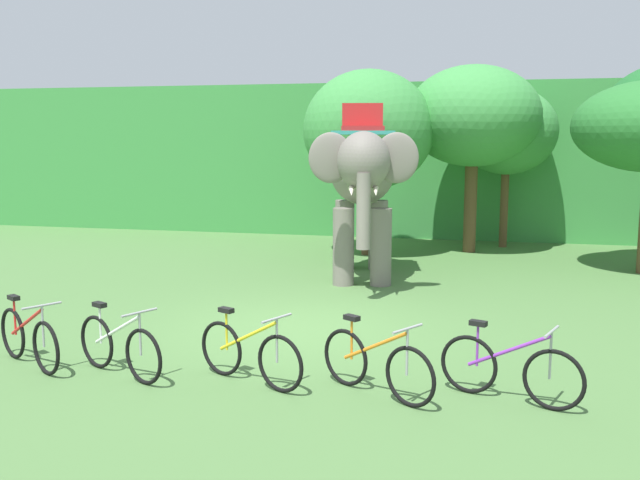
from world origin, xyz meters
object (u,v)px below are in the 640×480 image
at_px(bike_red, 28,338).
at_px(bike_purple, 510,369).
at_px(tree_far_left, 368,131).
at_px(bike_yellow, 249,353).
at_px(tree_far_right, 473,117).
at_px(bike_white, 119,347).
at_px(elephant, 362,177).
at_px(bike_orange, 376,364).
at_px(tree_center, 507,131).

distance_m(bike_red, bike_purple, 6.21).
distance_m(tree_far_left, bike_yellow, 10.35).
xyz_separation_m(tree_far_right, bike_white, (-4.12, -11.11, -3.17)).
height_order(elephant, bike_orange, elephant).
bearing_deg(tree_center, bike_yellow, -105.27).
distance_m(tree_far_left, elephant, 3.45).
height_order(tree_far_left, bike_orange, tree_far_left).
bearing_deg(bike_red, bike_yellow, 0.83).
xyz_separation_m(bike_red, bike_purple, (6.21, 0.16, 0.00)).
distance_m(tree_far_right, bike_red, 12.73).
bearing_deg(tree_center, tree_far_left, -148.74).
distance_m(bike_red, bike_yellow, 3.09).
bearing_deg(elephant, bike_red, -116.34).
distance_m(elephant, bike_yellow, 6.93).
relative_size(tree_far_right, tree_center, 1.11).
bearing_deg(tree_far_left, bike_white, -98.68).
xyz_separation_m(tree_center, bike_white, (-5.01, -12.18, -2.80)).
distance_m(bike_red, bike_white, 1.37).
distance_m(tree_center, bike_red, 13.97).
xyz_separation_m(tree_center, bike_yellow, (-3.29, -12.06, -2.80)).
bearing_deg(bike_white, bike_purple, 2.68).
height_order(elephant, bike_white, elephant).
distance_m(tree_far_right, bike_purple, 11.36).
distance_m(tree_center, elephant, 6.27).
distance_m(tree_center, bike_yellow, 12.82).
xyz_separation_m(tree_center, elephant, (-3.05, -5.39, -0.99)).
relative_size(tree_far_right, elephant, 1.15).
bearing_deg(tree_center, bike_orange, -97.99).
distance_m(tree_far_right, bike_yellow, 11.70).
height_order(elephant, bike_yellow, elephant).
bearing_deg(tree_center, bike_purple, -90.82).
relative_size(bike_white, bike_orange, 1.05).
bearing_deg(bike_purple, tree_far_right, 93.79).
height_order(tree_center, bike_orange, tree_center).
distance_m(tree_far_right, bike_orange, 11.53).
bearing_deg(tree_far_right, bike_purple, -86.21).
bearing_deg(tree_far_right, bike_yellow, -102.31).
height_order(tree_center, bike_red, tree_center).
bearing_deg(bike_orange, tree_center, 82.01).
relative_size(tree_center, bike_orange, 2.97).
bearing_deg(tree_far_right, elephant, -116.53).
relative_size(elephant, bike_yellow, 2.69).
bearing_deg(bike_orange, tree_far_right, 85.83).
distance_m(tree_far_right, bike_white, 12.27).
relative_size(bike_orange, bike_purple, 0.91).
xyz_separation_m(bike_red, bike_yellow, (3.09, 0.04, 0.00)).
xyz_separation_m(bike_red, bike_white, (1.37, -0.07, 0.00)).
bearing_deg(bike_purple, bike_white, -177.32).
distance_m(tree_center, bike_purple, 12.28).
distance_m(bike_white, bike_orange, 3.31).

